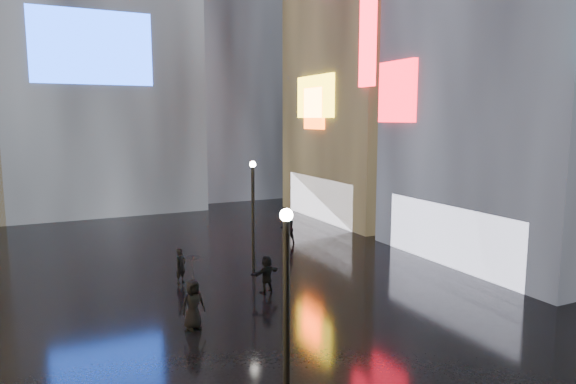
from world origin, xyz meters
TOP-DOWN VIEW (x-y plane):
  - ground at (0.00, 20.00)m, footprint 140.00×140.00m
  - building_right_far at (15.98, 30.00)m, footprint 10.28×12.00m
  - tower_flank_right at (9.00, 46.00)m, footprint 12.00×12.00m
  - lamp_near at (-1.72, 8.48)m, footprint 0.30×0.30m
  - lamp_far at (2.27, 20.55)m, footprint 0.30×0.30m
  - pedestrian_4 at (-2.16, 15.04)m, footprint 0.91×0.68m
  - pedestrian_5 at (1.56, 17.32)m, footprint 1.50×0.83m
  - pedestrian_6 at (-1.35, 20.06)m, footprint 0.67×0.63m
  - pedestrian_7 at (5.95, 24.48)m, footprint 0.89×0.70m
  - umbrella_2 at (-2.16, 15.04)m, footprint 1.06×1.04m

SIDE VIEW (x-z plane):
  - ground at x=0.00m, z-range 0.00..0.00m
  - pedestrian_6 at x=-1.35m, z-range 0.00..1.54m
  - pedestrian_5 at x=1.56m, z-range 0.00..1.55m
  - pedestrian_4 at x=-2.16m, z-range 0.00..1.70m
  - pedestrian_7 at x=5.95m, z-range 0.00..1.80m
  - umbrella_2 at x=-2.16m, z-range 1.70..2.60m
  - lamp_near at x=-1.72m, z-range 0.34..5.54m
  - lamp_far at x=2.27m, z-range 0.34..5.54m
  - building_right_far at x=15.98m, z-range -0.02..27.98m
  - tower_flank_right at x=9.00m, z-range 0.00..34.00m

